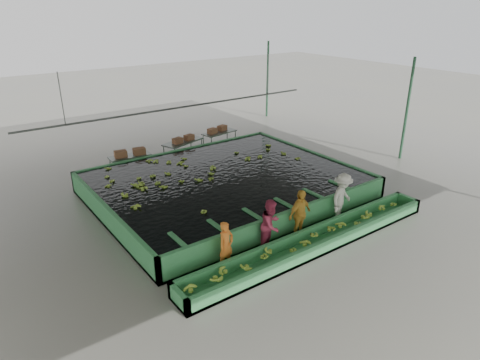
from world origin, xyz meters
TOP-DOWN VIEW (x-y plane):
  - ground at (0.00, 0.00)m, footprint 80.00×80.00m
  - shed_roof at (0.00, 0.00)m, footprint 20.00×22.00m
  - shed_posts at (0.00, 0.00)m, footprint 20.00×22.00m
  - flotation_tank at (0.00, 1.50)m, footprint 10.00×8.00m
  - tank_water at (0.00, 1.50)m, footprint 9.70×7.70m
  - sorting_trough at (0.00, -3.60)m, footprint 10.00×1.00m
  - cableway_rail at (0.00, 5.00)m, footprint 0.08×0.08m
  - rail_hanger_left at (-5.00, 5.00)m, footprint 0.04×0.04m
  - rail_hanger_right at (5.00, 5.00)m, footprint 0.04×0.04m
  - worker_a at (-2.90, -2.80)m, footprint 0.61×0.47m
  - worker_b at (-1.19, -2.80)m, footprint 1.03×0.93m
  - worker_c at (0.04, -2.80)m, footprint 1.07×0.55m
  - worker_d at (2.09, -2.80)m, footprint 1.33×1.01m
  - packing_table_left at (-2.17, 6.12)m, footprint 1.91×0.85m
  - packing_table_mid at (0.69, 6.27)m, footprint 2.32×1.48m
  - packing_table_right at (3.24, 6.86)m, footprint 2.01×1.03m
  - box_stack_left at (-2.16, 6.07)m, footprint 1.43×0.58m
  - box_stack_mid at (0.67, 6.18)m, footprint 1.25×0.57m
  - box_stack_right at (3.15, 6.92)m, footprint 1.29×0.63m
  - floating_bananas at (0.00, 2.30)m, footprint 8.73×5.95m
  - trough_bananas at (0.00, -3.60)m, footprint 9.49×0.63m

SIDE VIEW (x-z plane):
  - ground at x=0.00m, z-range 0.00..0.00m
  - sorting_trough at x=0.00m, z-range 0.00..0.50m
  - trough_bananas at x=0.00m, z-range 0.34..0.46m
  - packing_table_left at x=-2.17m, z-range 0.00..0.85m
  - packing_table_right at x=3.24m, z-range 0.00..0.87m
  - flotation_tank at x=0.00m, z-range 0.00..0.90m
  - packing_table_mid at x=0.69m, z-range 0.00..0.98m
  - worker_a at x=-2.90m, z-range 0.00..1.50m
  - tank_water at x=0.00m, z-range 0.85..0.85m
  - floating_bananas at x=0.00m, z-range 0.79..0.91m
  - box_stack_left at x=-2.16m, z-range 0.70..1.00m
  - worker_b at x=-1.19m, z-range 0.00..1.74m
  - worker_c at x=0.04m, z-range 0.00..1.74m
  - box_stack_right at x=3.15m, z-range 0.74..1.01m
  - worker_d at x=2.09m, z-range 0.00..1.83m
  - box_stack_mid at x=0.67m, z-range 0.85..1.11m
  - shed_posts at x=0.00m, z-range 0.00..5.00m
  - cableway_rail at x=0.00m, z-range -4.00..10.00m
  - rail_hanger_left at x=-5.00m, z-range 3.00..5.00m
  - rail_hanger_right at x=5.00m, z-range 3.00..5.00m
  - shed_roof at x=0.00m, z-range 4.98..5.02m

